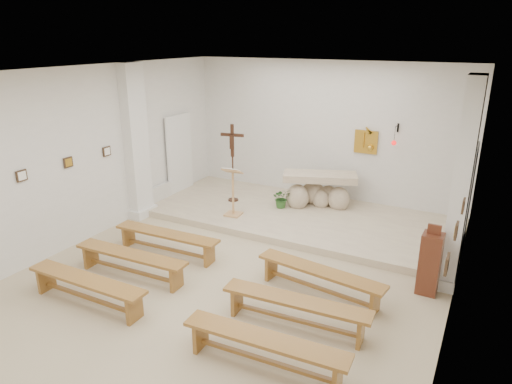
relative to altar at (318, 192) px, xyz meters
The scene contains 29 objects.
ground 4.23m from the altar, 92.67° to the right, with size 7.00×10.00×0.00m, color #C9B991.
wall_left 5.73m from the altar, 131.27° to the right, with size 0.02×10.00×3.50m, color silver.
wall_right 5.48m from the altar, 51.89° to the right, with size 0.02×10.00×3.50m, color silver.
wall_back 1.50m from the altar, 103.91° to the left, with size 7.00×0.02×3.50m, color silver.
ceiling 5.16m from the altar, 92.67° to the right, with size 7.00×10.00×0.02m, color silver.
sanctuary_platform 0.84m from the altar, 105.63° to the right, with size 6.98×3.00×0.15m, color beige.
pilaster_left 4.38m from the altar, 148.33° to the right, with size 0.26×0.55×3.50m, color white.
pilaster_right 4.06m from the altar, 34.72° to the right, with size 0.26×0.55×3.50m, color white.
gold_wall_relief 1.63m from the altar, 41.67° to the left, with size 0.55×0.04×0.55m, color gold.
sanctuary_lamp 2.10m from the altar, 18.09° to the left, with size 0.11×0.36×0.44m.
station_frame_left_front 6.32m from the altar, 126.25° to the right, with size 0.03×0.20×0.20m, color #3A2919.
station_frame_left_mid 5.56m from the altar, 132.51° to the right, with size 0.03×0.20×0.20m, color #3A2919.
station_frame_left_rear 4.89m from the altar, 140.71° to the right, with size 0.03×0.20×0.20m, color #3A2919.
station_frame_right_front 6.10m from the altar, 56.78° to the right, with size 0.03×0.20×0.20m, color #3A2919.
station_frame_right_mid 5.31m from the altar, 50.70° to the right, with size 0.03×0.20×0.20m, color #3A2919.
station_frame_right_rear 4.61m from the altar, 42.49° to the right, with size 0.03×0.20×0.20m, color #3A2919.
radiator_left 3.93m from the altar, 157.53° to the right, with size 0.10×0.85×0.52m, color silver.
radiator_right 3.57m from the altar, 24.88° to the right, with size 0.10×0.85×0.52m, color silver.
altar is the anchor object (origin of this frame).
lectern 2.12m from the altar, 134.56° to the right, with size 0.45×0.39×1.16m.
crucifix_stand 2.22m from the altar, 161.65° to the right, with size 0.57×0.25×1.91m.
potted_plant 0.90m from the altar, 143.22° to the right, with size 0.43×0.37×0.48m, color #2C5C25.
donation_pedestal 3.92m from the altar, 42.15° to the right, with size 0.33×0.33×1.21m.
bench_left_front 3.95m from the altar, 116.35° to the right, with size 2.21×0.44×0.46m.
bench_right_front 3.80m from the altar, 68.96° to the right, with size 2.22×0.64×0.46m.
bench_left_second 4.86m from the altar, 111.17° to the right, with size 2.21×0.44×0.46m.
bench_right_second 4.73m from the altar, 73.26° to the right, with size 2.21×0.49×0.46m.
bench_left_third 5.79m from the altar, 107.63° to the right, with size 2.20×0.37×0.46m.
bench_right_third 5.68m from the altar, 76.13° to the right, with size 2.21×0.46×0.46m.
Camera 1 is at (3.70, -5.60, 4.03)m, focal length 32.00 mm.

